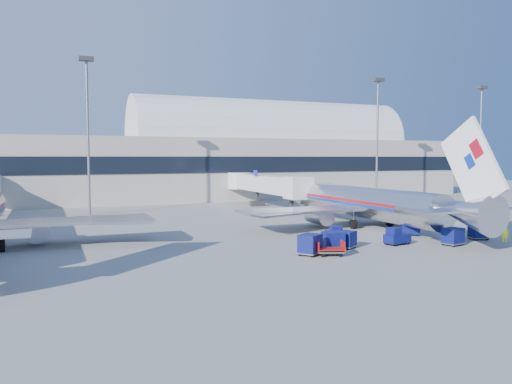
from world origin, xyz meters
name	(u,v)px	position (x,y,z in m)	size (l,w,h in m)	color
ground	(312,237)	(0.00, 0.00, 0.00)	(260.00, 260.00, 0.00)	gray
terminal	(113,162)	(-13.60, 55.96, 7.52)	(170.00, 28.15, 21.00)	#B2AA9E
airliner_main	(367,202)	(10.00, 4.51, 2.93)	(32.00, 37.26, 12.07)	silver
jetbridge_near	(262,184)	(7.60, 30.81, 3.93)	(4.40, 27.50, 6.25)	silver
mast_west	(87,112)	(-20.00, 30.00, 14.79)	(2.00, 1.20, 22.60)	slate
mast_east	(378,122)	(30.00, 30.00, 14.79)	(2.00, 1.20, 22.60)	slate
mast_far_east	(481,125)	(55.00, 30.00, 14.79)	(2.00, 1.20, 22.60)	slate
barrier_near	(434,222)	(18.00, 2.00, 0.45)	(3.00, 0.55, 0.90)	#9E9E96
barrier_mid	(454,221)	(21.30, 2.00, 0.45)	(3.00, 0.55, 0.90)	#9E9E96
barrier_far	(474,219)	(24.60, 2.00, 0.45)	(3.00, 0.55, 0.90)	#9E9E96
tug_lead	(396,237)	(5.22, -7.06, 0.76)	(2.76, 1.74, 1.67)	#0B1154
tug_right	(409,230)	(10.09, -2.92, 0.61)	(2.28, 1.89, 1.33)	#0B1154
tug_left	(334,234)	(0.74, -3.14, 0.74)	(1.76, 2.69, 1.61)	#0B1154
cart_train_a	(347,239)	(-0.22, -6.83, 0.85)	(2.25, 2.12, 1.58)	#0B1154
cart_train_b	(333,240)	(-1.93, -7.24, 0.90)	(2.12, 1.75, 1.69)	#0B1154
cart_train_c	(310,244)	(-4.88, -8.33, 0.96)	(2.55, 2.44, 1.79)	#0B1154
cart_solo_near	(453,236)	(9.93, -9.42, 0.89)	(2.16, 1.83, 1.67)	#0B1154
cart_solo_far	(479,231)	(14.92, -7.79, 0.83)	(2.00, 1.67, 1.56)	#0B1154
cart_open_red	(330,250)	(-3.38, -9.18, 0.44)	(2.72, 2.31, 0.62)	slate
ramp_worker	(505,232)	(16.25, -9.82, 0.94)	(0.69, 0.45, 1.88)	#D3EE19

